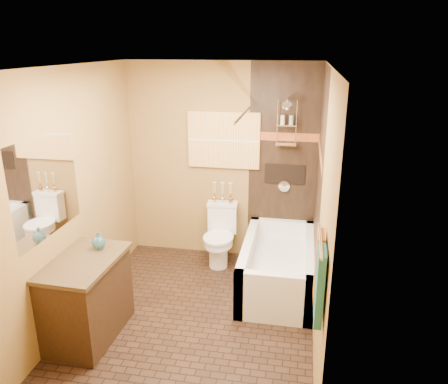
% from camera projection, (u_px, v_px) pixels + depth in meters
% --- Properties ---
extents(floor, '(3.00, 3.00, 0.00)m').
position_uv_depth(floor, '(195.00, 316.00, 4.53)').
color(floor, black).
rests_on(floor, ground).
extents(wall_left, '(0.02, 3.00, 2.50)m').
position_uv_depth(wall_left, '(75.00, 196.00, 4.33)').
color(wall_left, olive).
rests_on(wall_left, floor).
extents(wall_right, '(0.02, 3.00, 2.50)m').
position_uv_depth(wall_right, '(322.00, 212.00, 3.92)').
color(wall_right, olive).
rests_on(wall_right, floor).
extents(wall_back, '(2.40, 0.02, 2.50)m').
position_uv_depth(wall_back, '(222.00, 163.00, 5.52)').
color(wall_back, olive).
rests_on(wall_back, floor).
extents(wall_front, '(2.40, 0.02, 2.50)m').
position_uv_depth(wall_front, '(133.00, 285.00, 2.73)').
color(wall_front, olive).
rests_on(wall_front, floor).
extents(ceiling, '(3.00, 3.00, 0.00)m').
position_uv_depth(ceiling, '(189.00, 66.00, 3.72)').
color(ceiling, silver).
rests_on(ceiling, wall_back).
extents(alcove_tile_back, '(0.85, 0.01, 2.50)m').
position_uv_depth(alcove_tile_back, '(283.00, 166.00, 5.38)').
color(alcove_tile_back, black).
rests_on(alcove_tile_back, wall_back).
extents(alcove_tile_right, '(0.01, 1.50, 2.50)m').
position_uv_depth(alcove_tile_right, '(319.00, 186.00, 4.62)').
color(alcove_tile_right, black).
rests_on(alcove_tile_right, wall_right).
extents(mosaic_band_back, '(0.85, 0.01, 0.10)m').
position_uv_depth(mosaic_band_back, '(284.00, 137.00, 5.25)').
color(mosaic_band_back, maroon).
rests_on(mosaic_band_back, alcove_tile_back).
extents(mosaic_band_right, '(0.01, 1.50, 0.10)m').
position_uv_depth(mosaic_band_right, '(320.00, 152.00, 4.50)').
color(mosaic_band_right, maroon).
rests_on(mosaic_band_right, alcove_tile_right).
extents(alcove_niche, '(0.50, 0.01, 0.25)m').
position_uv_depth(alcove_niche, '(285.00, 174.00, 5.40)').
color(alcove_niche, black).
rests_on(alcove_niche, alcove_tile_back).
extents(shower_fixtures, '(0.24, 0.33, 1.16)m').
position_uv_depth(shower_fixtures, '(286.00, 135.00, 5.13)').
color(shower_fixtures, silver).
rests_on(shower_fixtures, floor).
extents(curtain_rod, '(0.03, 1.55, 0.03)m').
position_uv_depth(curtain_rod, '(246.00, 111.00, 4.50)').
color(curtain_rod, silver).
rests_on(curtain_rod, wall_back).
extents(towel_bar, '(0.02, 0.55, 0.02)m').
position_uv_depth(towel_bar, '(321.00, 240.00, 2.88)').
color(towel_bar, silver).
rests_on(towel_bar, wall_right).
extents(towel_teal, '(0.05, 0.22, 0.52)m').
position_uv_depth(towel_teal, '(320.00, 286.00, 2.85)').
color(towel_teal, '#216B6F').
rests_on(towel_teal, towel_bar).
extents(towel_rust, '(0.05, 0.22, 0.52)m').
position_uv_depth(towel_rust, '(319.00, 267.00, 3.09)').
color(towel_rust, brown).
rests_on(towel_rust, towel_bar).
extents(sunset_painting, '(0.90, 0.04, 0.70)m').
position_uv_depth(sunset_painting, '(224.00, 140.00, 5.39)').
color(sunset_painting, gold).
rests_on(sunset_painting, wall_back).
extents(vanity_mirror, '(0.01, 1.00, 0.90)m').
position_uv_depth(vanity_mirror, '(46.00, 186.00, 3.81)').
color(vanity_mirror, white).
rests_on(vanity_mirror, wall_left).
extents(bathtub, '(0.80, 1.50, 0.55)m').
position_uv_depth(bathtub, '(278.00, 269.00, 5.02)').
color(bathtub, white).
rests_on(bathtub, floor).
extents(toilet, '(0.40, 0.58, 0.76)m').
position_uv_depth(toilet, '(220.00, 235.00, 5.53)').
color(toilet, white).
rests_on(toilet, floor).
extents(vanity, '(0.59, 0.94, 0.81)m').
position_uv_depth(vanity, '(87.00, 298.00, 4.12)').
color(vanity, black).
rests_on(vanity, floor).
extents(teal_bottle, '(0.16, 0.16, 0.21)m').
position_uv_depth(teal_bottle, '(99.00, 241.00, 4.18)').
color(teal_bottle, '#245D6D').
rests_on(teal_bottle, vanity).
extents(bud_vases, '(0.27, 0.06, 0.26)m').
position_uv_depth(bud_vases, '(222.00, 192.00, 5.52)').
color(bud_vases, gold).
rests_on(bud_vases, toilet).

